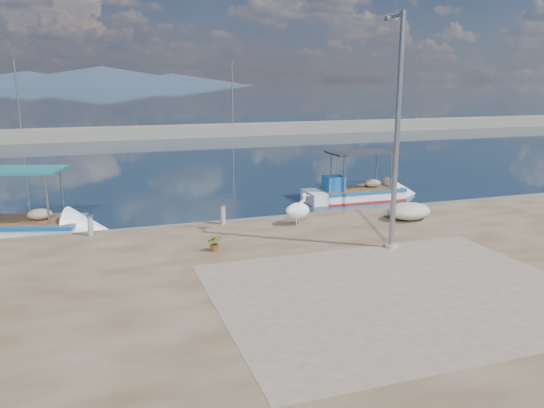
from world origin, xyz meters
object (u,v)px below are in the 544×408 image
(pelican, at_px, (298,210))
(boat_right, at_px, (359,195))
(lamp_post, at_px, (396,142))
(boat_left, at_px, (20,230))
(bollard_near, at_px, (223,213))

(pelican, bearing_deg, boat_right, 20.83)
(boat_right, height_order, lamp_post, lamp_post)
(boat_left, relative_size, lamp_post, 0.91)
(lamp_post, bearing_deg, boat_right, 68.35)
(boat_right, xyz_separation_m, lamp_post, (-3.35, -8.45, 3.59))
(boat_left, bearing_deg, lamp_post, -14.93)
(boat_left, bearing_deg, boat_right, 22.30)
(boat_right, bearing_deg, lamp_post, -111.43)
(boat_left, height_order, lamp_post, lamp_post)
(bollard_near, bearing_deg, boat_right, 28.08)
(boat_left, xyz_separation_m, lamp_post, (11.38, -6.95, 3.57))
(boat_left, bearing_deg, bollard_near, -3.73)
(boat_right, height_order, pelican, boat_right)
(pelican, relative_size, lamp_post, 0.17)
(boat_right, bearing_deg, boat_left, -173.98)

